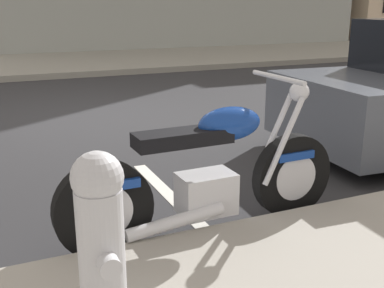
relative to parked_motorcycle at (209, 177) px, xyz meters
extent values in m
plane|color=#28282B|center=(-0.01, 3.99, -0.44)|extent=(260.00, 260.00, 0.00)
cube|color=gray|center=(11.99, 10.53, -0.37)|extent=(120.00, 5.00, 0.14)
cube|color=silver|center=(-0.01, 0.54, -0.43)|extent=(0.12, 2.20, 0.01)
cylinder|color=black|center=(0.73, 0.02, -0.11)|extent=(0.66, 0.12, 0.66)
cylinder|color=silver|center=(0.73, 0.02, -0.11)|extent=(0.37, 0.13, 0.36)
cylinder|color=black|center=(-0.77, -0.01, -0.11)|extent=(0.66, 0.12, 0.66)
cylinder|color=silver|center=(-0.77, -0.01, -0.11)|extent=(0.37, 0.13, 0.36)
cube|color=silver|center=(-0.02, 0.00, -0.12)|extent=(0.41, 0.27, 0.30)
cube|color=black|center=(-0.20, 0.00, 0.31)|extent=(0.68, 0.23, 0.10)
ellipsoid|color=navy|center=(0.16, 0.01, 0.37)|extent=(0.49, 0.25, 0.24)
cube|color=navy|center=(-0.72, -0.01, 0.08)|extent=(0.36, 0.19, 0.06)
cube|color=navy|center=(0.71, 0.02, 0.08)|extent=(0.32, 0.17, 0.06)
cylinder|color=silver|center=(0.58, 0.09, 0.21)|extent=(0.34, 0.05, 0.65)
cylinder|color=silver|center=(0.58, -0.05, 0.21)|extent=(0.34, 0.05, 0.65)
cylinder|color=silver|center=(0.55, 0.02, 0.67)|extent=(0.05, 0.62, 0.04)
sphere|color=silver|center=(0.75, 0.02, 0.55)|extent=(0.15, 0.15, 0.15)
cylinder|color=silver|center=(-0.32, -0.14, -0.22)|extent=(0.71, 0.11, 0.16)
cylinder|color=black|center=(2.43, 1.76, -0.13)|extent=(0.63, 0.26, 0.62)
cylinder|color=#B7B7BC|center=(-0.98, -0.87, 0.04)|extent=(0.22, 0.22, 0.68)
sphere|color=#B7B7BC|center=(-0.98, -0.87, 0.44)|extent=(0.24, 0.24, 0.24)
cylinder|color=#B7B7BC|center=(-0.98, -0.73, 0.08)|extent=(0.10, 0.08, 0.10)
cylinder|color=#B7B7BC|center=(-0.98, -1.01, 0.08)|extent=(0.10, 0.08, 0.10)
camera|label=1|loc=(-1.40, -2.85, 1.18)|focal=44.45mm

